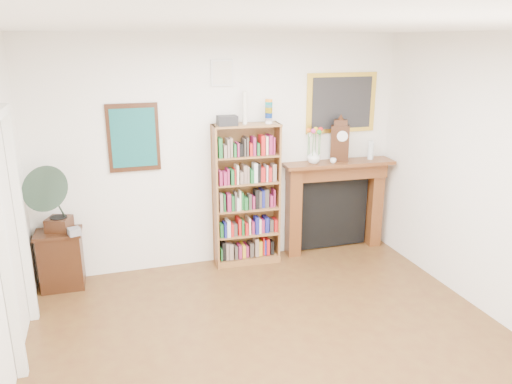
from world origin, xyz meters
TOP-DOWN VIEW (x-y plane):
  - room at (0.00, 0.00)m, footprint 4.51×5.01m
  - door_casing at (-2.21, 1.20)m, footprint 0.08×1.02m
  - teal_poster at (-1.05, 2.48)m, footprint 0.58×0.04m
  - small_picture at (0.00, 2.48)m, footprint 0.26×0.04m
  - gilt_painting at (1.55, 2.48)m, footprint 0.95×0.04m
  - bookshelf at (0.25, 2.33)m, footprint 0.83×0.34m
  - side_cabinet at (-1.95, 2.30)m, footprint 0.51×0.38m
  - fireplace at (1.48, 2.39)m, footprint 1.47×0.43m
  - gramophone at (-1.93, 2.21)m, footprint 0.66×0.73m
  - cd_stack at (-1.77, 2.14)m, footprint 0.15×0.15m
  - mantel_clock at (1.50, 2.37)m, footprint 0.26×0.21m
  - flower_vase at (1.13, 2.34)m, footprint 0.22×0.22m
  - teacup at (1.37, 2.27)m, footprint 0.09×0.09m
  - bottle_left at (1.93, 2.33)m, footprint 0.07×0.07m
  - bottle_right at (1.97, 2.37)m, footprint 0.06×0.06m

SIDE VIEW (x-z plane):
  - side_cabinet at x=-1.95m, z-range 0.00..0.68m
  - cd_stack at x=-1.77m, z-range 0.68..0.76m
  - fireplace at x=1.48m, z-range 0.11..1.34m
  - bookshelf at x=0.25m, z-range -0.03..2.00m
  - gramophone at x=-1.93m, z-range 0.73..1.53m
  - teacup at x=1.37m, z-range 1.22..1.29m
  - door_casing at x=-2.21m, z-range 0.18..2.35m
  - flower_vase at x=1.13m, z-range 1.22..1.40m
  - bottle_right at x=1.97m, z-range 1.22..1.42m
  - bottle_left at x=1.93m, z-range 1.22..1.46m
  - room at x=0.00m, z-range -0.01..2.81m
  - mantel_clock at x=1.50m, z-range 1.21..1.75m
  - teal_poster at x=-1.05m, z-range 1.26..2.04m
  - gilt_painting at x=1.55m, z-range 1.58..2.33m
  - small_picture at x=0.00m, z-range 2.20..2.50m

